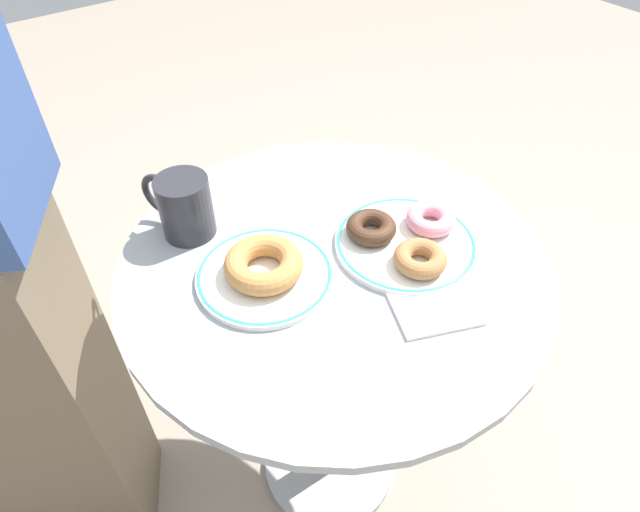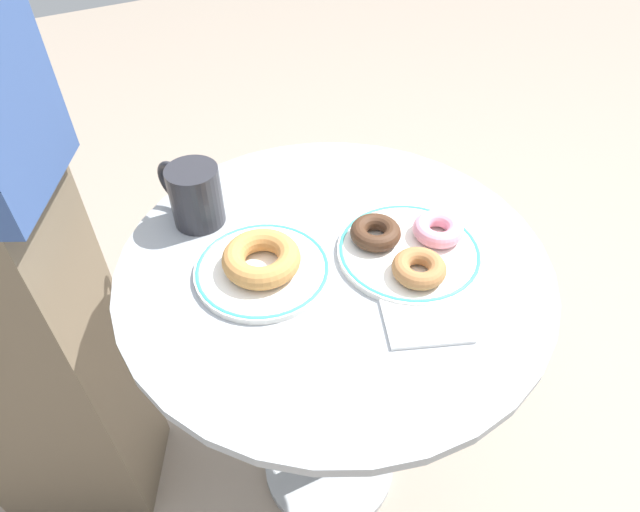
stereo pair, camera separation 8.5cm
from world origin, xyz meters
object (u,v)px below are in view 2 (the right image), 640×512
at_px(paper_napkin, 422,307).
at_px(cafe_table, 332,338).
at_px(donut_pink_frosted, 438,229).
at_px(coffee_mug, 194,195).
at_px(donut_cinnamon, 419,268).
at_px(donut_old_fashioned, 261,258).
at_px(donut_chocolate, 376,232).
at_px(plate_left, 262,269).
at_px(plate_right, 409,251).

bearing_deg(paper_napkin, cafe_table, 112.36).
relative_size(donut_pink_frosted, coffee_mug, 0.65).
bearing_deg(donut_cinnamon, donut_old_fashioned, 147.22).
distance_m(donut_cinnamon, paper_napkin, 0.06).
relative_size(cafe_table, donut_old_fashioned, 6.07).
relative_size(donut_cinnamon, coffee_mug, 0.65).
bearing_deg(donut_chocolate, plate_left, 171.17).
bearing_deg(paper_napkin, donut_old_fashioned, 134.04).
distance_m(plate_right, coffee_mug, 0.36).
bearing_deg(plate_right, cafe_table, 157.43).
bearing_deg(plate_right, donut_chocolate, 127.39).
bearing_deg(donut_pink_frosted, plate_left, 165.75).
height_order(donut_pink_frosted, paper_napkin, donut_pink_frosted).
relative_size(plate_left, donut_cinnamon, 2.56).
distance_m(donut_chocolate, donut_cinnamon, 0.10).
height_order(cafe_table, donut_chocolate, donut_chocolate).
xyz_separation_m(donut_pink_frosted, coffee_mug, (-0.32, 0.24, 0.03)).
relative_size(plate_right, donut_pink_frosted, 2.80).
height_order(cafe_table, paper_napkin, paper_napkin).
relative_size(plate_right, coffee_mug, 1.81).
bearing_deg(paper_napkin, coffee_mug, 121.83).
bearing_deg(donut_pink_frosted, donut_cinnamon, -144.30).
height_order(cafe_table, donut_cinnamon, donut_cinnamon).
relative_size(plate_left, donut_pink_frosted, 2.56).
bearing_deg(cafe_table, donut_pink_frosted, -14.03).
bearing_deg(cafe_table, plate_right, -22.57).
bearing_deg(coffee_mug, donut_pink_frosted, -36.68).
relative_size(cafe_table, donut_pink_frosted, 8.89).
distance_m(plate_right, donut_chocolate, 0.06).
xyz_separation_m(donut_pink_frosted, paper_napkin, (-0.11, -0.11, -0.02)).
bearing_deg(donut_cinnamon, donut_chocolate, 97.43).
xyz_separation_m(donut_cinnamon, paper_napkin, (-0.03, -0.05, -0.02)).
xyz_separation_m(plate_left, donut_old_fashioned, (0.00, 0.00, 0.02)).
height_order(plate_left, donut_old_fashioned, donut_old_fashioned).
bearing_deg(plate_left, cafe_table, -14.57).
xyz_separation_m(cafe_table, coffee_mug, (-0.15, 0.20, 0.25)).
relative_size(plate_left, plate_right, 0.92).
distance_m(plate_right, donut_pink_frosted, 0.06).
xyz_separation_m(donut_old_fashioned, paper_napkin, (0.17, -0.18, -0.03)).
relative_size(plate_left, donut_chocolate, 2.56).
height_order(donut_pink_frosted, coffee_mug, coffee_mug).
bearing_deg(coffee_mug, cafe_table, -52.12).
distance_m(cafe_table, coffee_mug, 0.35).
relative_size(cafe_table, coffee_mug, 5.75).
distance_m(cafe_table, paper_napkin, 0.26).
distance_m(donut_pink_frosted, coffee_mug, 0.40).
xyz_separation_m(cafe_table, plate_right, (0.11, -0.05, 0.21)).
distance_m(plate_right, donut_cinnamon, 0.06).
relative_size(donut_chocolate, donut_cinnamon, 1.00).
bearing_deg(plate_left, donut_chocolate, -8.83).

